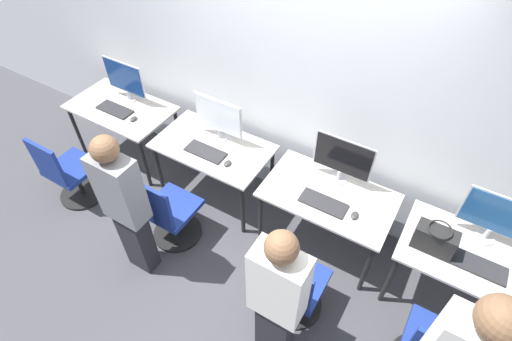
{
  "coord_description": "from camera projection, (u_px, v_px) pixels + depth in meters",
  "views": [
    {
      "loc": [
        1.24,
        -1.93,
        3.31
      ],
      "look_at": [
        0.0,
        0.13,
        0.85
      ],
      "focal_mm": 28.0,
      "sensor_mm": 36.0,
      "label": 1
    }
  ],
  "objects": [
    {
      "name": "keyboard_far_left",
      "position": [
        115.0,
        110.0,
        4.28
      ],
      "size": [
        0.4,
        0.17,
        0.02
      ],
      "color": "#262628",
      "rests_on": "desk_far_left"
    },
    {
      "name": "office_chair_right",
      "position": [
        293.0,
        289.0,
        3.21
      ],
      "size": [
        0.48,
        0.48,
        0.87
      ],
      "color": "black",
      "rests_on": "ground_plane"
    },
    {
      "name": "keyboard_far_right",
      "position": [
        478.0,
        266.0,
        2.95
      ],
      "size": [
        0.4,
        0.17,
        0.02
      ],
      "color": "#262628",
      "rests_on": "desk_far_right"
    },
    {
      "name": "monitor_far_left",
      "position": [
        125.0,
        79.0,
        4.24
      ],
      "size": [
        0.52,
        0.16,
        0.47
      ],
      "color": "#B2B2B7",
      "rests_on": "desk_far_left"
    },
    {
      "name": "mouse_left",
      "position": [
        228.0,
        163.0,
        3.69
      ],
      "size": [
        0.06,
        0.09,
        0.03
      ],
      "color": "#333333",
      "rests_on": "desk_left"
    },
    {
      "name": "office_chair_far_left",
      "position": [
        70.0,
        175.0,
        4.1
      ],
      "size": [
        0.48,
        0.48,
        0.87
      ],
      "color": "black",
      "rests_on": "ground_plane"
    },
    {
      "name": "keyboard_left",
      "position": [
        206.0,
        152.0,
        3.81
      ],
      "size": [
        0.4,
        0.17,
        0.02
      ],
      "color": "#262628",
      "rests_on": "desk_left"
    },
    {
      "name": "monitor_right",
      "position": [
        343.0,
        159.0,
        3.38
      ],
      "size": [
        0.52,
        0.16,
        0.47
      ],
      "color": "#B2B2B7",
      "rests_on": "desk_right"
    },
    {
      "name": "person_left",
      "position": [
        125.0,
        205.0,
        3.18
      ],
      "size": [
        0.36,
        0.2,
        1.55
      ],
      "color": "#232328",
      "rests_on": "ground_plane"
    },
    {
      "name": "office_chair_left",
      "position": [
        169.0,
        215.0,
        3.74
      ],
      "size": [
        0.48,
        0.48,
        0.87
      ],
      "color": "black",
      "rests_on": "ground_plane"
    },
    {
      "name": "desk_left",
      "position": [
        213.0,
        152.0,
        3.94
      ],
      "size": [
        1.13,
        0.67,
        0.7
      ],
      "color": "#BCB7AD",
      "rests_on": "ground_plane"
    },
    {
      "name": "desk_far_right",
      "position": [
        475.0,
        263.0,
        3.06
      ],
      "size": [
        1.13,
        0.67,
        0.7
      ],
      "color": "#BCB7AD",
      "rests_on": "ground_plane"
    },
    {
      "name": "handbag",
      "position": [
        435.0,
        239.0,
        2.98
      ],
      "size": [
        0.3,
        0.18,
        0.25
      ],
      "color": "black",
      "rests_on": "desk_far_right"
    },
    {
      "name": "ground_plane",
      "position": [
        249.0,
        239.0,
        3.97
      ],
      "size": [
        20.0,
        20.0,
        0.0
      ],
      "primitive_type": "plane",
      "color": "#3D3D42"
    },
    {
      "name": "mouse_right",
      "position": [
        355.0,
        215.0,
        3.27
      ],
      "size": [
        0.06,
        0.09,
        0.03
      ],
      "color": "#333333",
      "rests_on": "desk_right"
    },
    {
      "name": "desk_far_left",
      "position": [
        122.0,
        112.0,
        4.38
      ],
      "size": [
        1.13,
        0.67,
        0.7
      ],
      "color": "#BCB7AD",
      "rests_on": "ground_plane"
    },
    {
      "name": "wall_back",
      "position": [
        295.0,
        80.0,
        3.44
      ],
      "size": [
        12.0,
        0.05,
        2.8
      ],
      "color": "silver",
      "rests_on": "ground_plane"
    },
    {
      "name": "desk_right",
      "position": [
        328.0,
        200.0,
        3.5
      ],
      "size": [
        1.13,
        0.67,
        0.7
      ],
      "color": "#BCB7AD",
      "rests_on": "ground_plane"
    },
    {
      "name": "monitor_far_right",
      "position": [
        498.0,
        217.0,
        2.95
      ],
      "size": [
        0.52,
        0.16,
        0.47
      ],
      "color": "#B2B2B7",
      "rests_on": "desk_far_right"
    },
    {
      "name": "keyboard_right",
      "position": [
        323.0,
        203.0,
        3.37
      ],
      "size": [
        0.4,
        0.17,
        0.02
      ],
      "color": "#262628",
      "rests_on": "desk_right"
    },
    {
      "name": "person_right",
      "position": [
        277.0,
        299.0,
        2.63
      ],
      "size": [
        0.36,
        0.2,
        1.55
      ],
      "color": "#232328",
      "rests_on": "ground_plane"
    },
    {
      "name": "mouse_far_left",
      "position": [
        134.0,
        119.0,
        4.15
      ],
      "size": [
        0.06,
        0.09,
        0.03
      ],
      "color": "#333333",
      "rests_on": "desk_far_left"
    },
    {
      "name": "monitor_left",
      "position": [
        218.0,
        117.0,
        3.78
      ],
      "size": [
        0.52,
        0.16,
        0.47
      ],
      "color": "#B2B2B7",
      "rests_on": "desk_left"
    }
  ]
}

